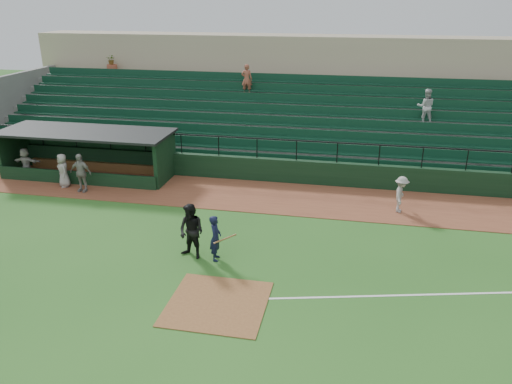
# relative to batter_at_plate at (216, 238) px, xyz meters

# --- Properties ---
(ground) EXTENTS (90.00, 90.00, 0.00)m
(ground) POSITION_rel_batter_at_plate_xyz_m (0.80, -1.71, -0.85)
(ground) COLOR #285D1E
(ground) RESTS_ON ground
(warning_track) EXTENTS (40.00, 4.00, 0.03)m
(warning_track) POSITION_rel_batter_at_plate_xyz_m (0.80, 6.29, -0.83)
(warning_track) COLOR brown
(warning_track) RESTS_ON ground
(home_plate_dirt) EXTENTS (3.00, 3.00, 0.03)m
(home_plate_dirt) POSITION_rel_batter_at_plate_xyz_m (0.80, -2.71, -0.83)
(home_plate_dirt) COLOR brown
(home_plate_dirt) RESTS_ON ground
(foul_line) EXTENTS (17.49, 4.44, 0.01)m
(foul_line) POSITION_rel_batter_at_plate_xyz_m (8.80, -0.51, -0.84)
(foul_line) COLOR white
(foul_line) RESTS_ON ground
(stadium_structure) EXTENTS (38.00, 13.08, 6.40)m
(stadium_structure) POSITION_rel_batter_at_plate_xyz_m (0.80, 14.74, 1.46)
(stadium_structure) COLOR black
(stadium_structure) RESTS_ON ground
(dugout) EXTENTS (8.90, 3.20, 2.42)m
(dugout) POSITION_rel_batter_at_plate_xyz_m (-8.95, 7.85, 0.49)
(dugout) COLOR black
(dugout) RESTS_ON ground
(batter_at_plate) EXTENTS (1.04, 0.70, 1.69)m
(batter_at_plate) POSITION_rel_batter_at_plate_xyz_m (0.00, 0.00, 0.00)
(batter_at_plate) COLOR black
(batter_at_plate) RESTS_ON ground
(umpire) EXTENTS (1.19, 1.06, 2.04)m
(umpire) POSITION_rel_batter_at_plate_xyz_m (-0.88, -0.01, 0.17)
(umpire) COLOR black
(umpire) RESTS_ON ground
(runner) EXTENTS (0.77, 1.13, 1.61)m
(runner) POSITION_rel_batter_at_plate_xyz_m (6.72, 5.66, -0.01)
(runner) COLOR #A39D99
(runner) RESTS_ON warning_track
(dugout_player_a) EXTENTS (1.12, 0.51, 1.87)m
(dugout_player_a) POSITION_rel_batter_at_plate_xyz_m (-8.15, 5.20, 0.12)
(dugout_player_a) COLOR gray
(dugout_player_a) RESTS_ON warning_track
(dugout_player_b) EXTENTS (0.95, 0.96, 1.67)m
(dugout_player_b) POSITION_rel_batter_at_plate_xyz_m (-9.34, 5.63, 0.02)
(dugout_player_b) COLOR #A09B96
(dugout_player_b) RESTS_ON warning_track
(dugout_player_c) EXTENTS (1.46, 0.48, 1.57)m
(dugout_player_c) POSITION_rel_batter_at_plate_xyz_m (-11.97, 6.48, -0.03)
(dugout_player_c) COLOR #A39D99
(dugout_player_c) RESTS_ON warning_track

